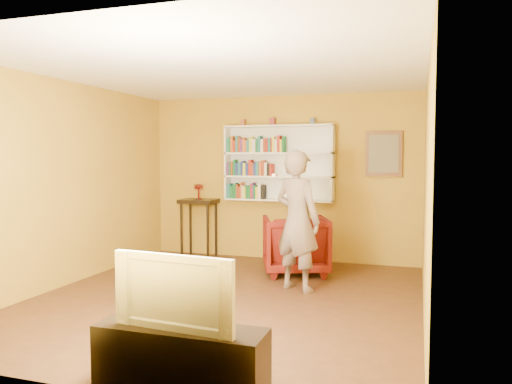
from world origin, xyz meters
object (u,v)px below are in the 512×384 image
(bookshelf, at_px, (280,163))
(person, at_px, (297,221))
(console_table, at_px, (199,209))
(armchair, at_px, (295,245))
(ruby_lustre, at_px, (199,188))
(television, at_px, (180,290))
(tv_cabinet, at_px, (181,357))

(bookshelf, distance_m, person, 2.01)
(console_table, distance_m, armchair, 2.03)
(ruby_lustre, distance_m, television, 4.91)
(bookshelf, xyz_separation_m, console_table, (-1.38, -0.16, -0.78))
(console_table, bearing_deg, bookshelf, 6.59)
(bookshelf, distance_m, armchair, 1.53)
(tv_cabinet, height_order, television, television)
(ruby_lustre, xyz_separation_m, television, (1.92, -4.50, -0.44))
(person, distance_m, television, 2.93)
(armchair, height_order, tv_cabinet, armchair)
(bookshelf, height_order, tv_cabinet, bookshelf)
(television, bearing_deg, armchair, 95.54)
(console_table, xyz_separation_m, person, (2.10, -1.58, 0.08))
(bookshelf, relative_size, tv_cabinet, 1.40)
(ruby_lustre, bearing_deg, bookshelf, 6.59)
(console_table, distance_m, television, 4.89)
(armchair, height_order, person, person)
(ruby_lustre, relative_size, tv_cabinet, 0.20)
(tv_cabinet, bearing_deg, television, 0.00)
(television, bearing_deg, person, 91.16)
(tv_cabinet, bearing_deg, person, 86.45)
(ruby_lustre, bearing_deg, console_table, 116.57)
(console_table, relative_size, person, 0.55)
(console_table, relative_size, armchair, 1.06)
(tv_cabinet, distance_m, television, 0.51)
(armchair, distance_m, tv_cabinet, 3.80)
(tv_cabinet, bearing_deg, armchair, 90.83)
(armchair, bearing_deg, bookshelf, -81.40)
(bookshelf, distance_m, television, 4.77)
(bookshelf, bearing_deg, console_table, -173.41)
(console_table, height_order, television, television)
(armchair, bearing_deg, tv_cabinet, 70.29)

